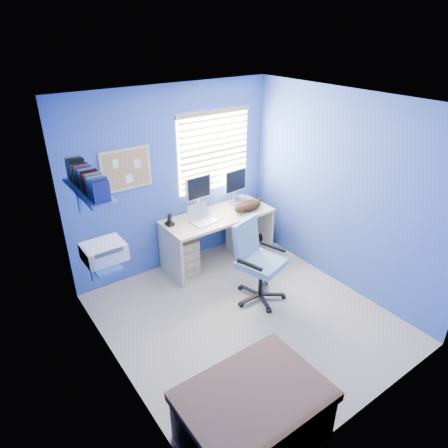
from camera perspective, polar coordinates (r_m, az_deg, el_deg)
floor at (r=4.90m, az=3.08°, el=-13.29°), size 3.00×3.20×0.00m
ceiling at (r=3.79m, az=4.05°, el=16.82°), size 3.00×3.20×0.00m
wall_back at (r=5.42m, az=-7.19°, el=6.14°), size 3.00×0.01×2.50m
wall_front at (r=3.32m, az=21.38°, el=-10.58°), size 3.00×0.01×2.50m
wall_left at (r=3.57m, az=-15.74°, el=-6.65°), size 0.01×3.20×2.50m
wall_right at (r=5.20m, az=16.54°, el=4.24°), size 0.01×3.20×2.50m
desk at (r=5.75m, az=-0.84°, el=-2.03°), size 1.58×0.65×0.74m
laptop at (r=5.35m, az=-2.92°, el=1.34°), size 0.36×0.29×0.22m
monitor_left at (r=5.59m, az=-3.75°, el=4.31°), size 0.40×0.13×0.54m
monitor_right at (r=5.83m, az=1.53°, el=5.35°), size 0.41×0.16×0.54m
phone at (r=5.32m, az=-7.80°, el=0.65°), size 0.10×0.12×0.17m
mug at (r=5.97m, az=1.58°, el=3.59°), size 0.10×0.09×0.10m
cd_spindle at (r=6.03m, az=2.68°, el=3.69°), size 0.13×0.13×0.07m
cat at (r=5.71m, az=3.56°, el=2.68°), size 0.44×0.30×0.15m
tower_pc at (r=6.04m, az=2.19°, el=-2.12°), size 0.19×0.44×0.45m
drawer_boxes at (r=5.52m, az=-5.73°, el=-4.79°), size 0.35×0.28×0.54m
yellow_book at (r=5.88m, az=2.28°, el=-4.17°), size 0.03×0.17×0.24m
backpack at (r=6.28m, az=6.04°, el=-1.71°), size 0.33×0.30×0.32m
bed_corner at (r=3.66m, az=4.17°, el=-25.62°), size 1.12×0.80×0.54m
office_chair at (r=5.02m, az=4.79°, el=-6.73°), size 0.75×0.75×1.04m
window_blinds at (r=5.62m, az=-1.33°, el=10.33°), size 1.15×0.05×1.10m
corkboard at (r=5.05m, az=-13.78°, el=7.58°), size 0.64×0.02×0.52m
wall_shelves at (r=4.15m, az=-17.96°, el=0.93°), size 0.42×0.90×1.05m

